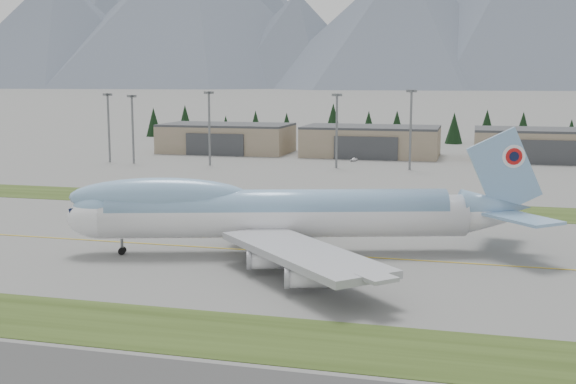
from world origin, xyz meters
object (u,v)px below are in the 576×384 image
(service_vehicle_a, at_px, (354,161))
(service_vehicle_b, at_px, (493,172))
(hangar_center, at_px, (371,141))
(hangar_right, at_px, (547,145))
(boeing_747_freighter, at_px, (279,212))
(hangar_left, at_px, (227,138))

(service_vehicle_a, distance_m, service_vehicle_b, 48.63)
(hangar_center, distance_m, service_vehicle_a, 19.32)
(service_vehicle_a, bearing_deg, hangar_right, 31.11)
(hangar_right, relative_size, service_vehicle_a, 13.34)
(hangar_right, height_order, service_vehicle_a, hangar_right)
(hangar_center, distance_m, hangar_right, 60.00)
(hangar_right, xyz_separation_m, service_vehicle_b, (-18.06, -36.39, -5.39))
(boeing_747_freighter, height_order, hangar_left, boeing_747_freighter)
(hangar_center, xyz_separation_m, service_vehicle_b, (41.94, -36.39, -5.39))
(hangar_left, distance_m, hangar_right, 115.00)
(boeing_747_freighter, distance_m, service_vehicle_b, 119.66)
(boeing_747_freighter, bearing_deg, hangar_center, 76.22)
(hangar_left, height_order, hangar_center, same)
(boeing_747_freighter, bearing_deg, service_vehicle_a, 77.95)
(hangar_left, distance_m, service_vehicle_a, 55.20)
(boeing_747_freighter, distance_m, hangar_right, 159.71)
(boeing_747_freighter, xyz_separation_m, service_vehicle_a, (-9.85, 132.26, -6.60))
(hangar_center, bearing_deg, boeing_747_freighter, -87.47)
(service_vehicle_a, height_order, service_vehicle_b, service_vehicle_a)
(hangar_center, distance_m, service_vehicle_b, 55.79)
(hangar_right, relative_size, service_vehicle_b, 13.39)
(hangar_left, bearing_deg, service_vehicle_b, -20.58)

